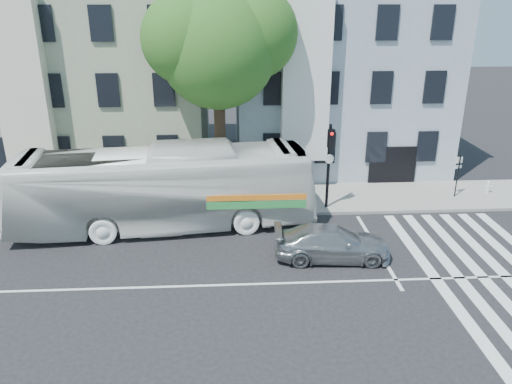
{
  "coord_description": "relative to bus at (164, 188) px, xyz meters",
  "views": [
    {
      "loc": [
        0.43,
        -15.68,
        9.72
      ],
      "look_at": [
        1.49,
        3.1,
        2.4
      ],
      "focal_mm": 35.0,
      "sensor_mm": 36.0,
      "label": 1
    }
  ],
  "objects": [
    {
      "name": "hedge",
      "position": [
        -3.95,
        1.6,
        -1.36
      ],
      "size": [
        8.48,
        2.65,
        0.7
      ],
      "primitive_type": null,
      "rotation": [
        0.0,
        0.0,
        0.22
      ],
      "color": "#34611F",
      "rests_on": "sidewalk_far"
    },
    {
      "name": "far_sign_pole",
      "position": [
        14.54,
        2.51,
        -0.26
      ],
      "size": [
        0.4,
        0.2,
        2.25
      ],
      "rotation": [
        0.0,
        0.0,
        0.25
      ],
      "color": "black",
      "rests_on": "sidewalk_far"
    },
    {
      "name": "ground",
      "position": [
        2.51,
        -5.2,
        -1.86
      ],
      "size": [
        120.0,
        120.0,
        0.0
      ],
      "primitive_type": "plane",
      "color": "black",
      "rests_on": "ground"
    },
    {
      "name": "street_tree",
      "position": [
        2.57,
        3.54,
        5.97
      ],
      "size": [
        7.3,
        5.9,
        11.1
      ],
      "color": "#2D2116",
      "rests_on": "ground"
    },
    {
      "name": "traffic_signal",
      "position": [
        7.66,
        1.37,
        0.91
      ],
      "size": [
        0.44,
        0.53,
        4.29
      ],
      "rotation": [
        0.0,
        0.0,
        0.26
      ],
      "color": "black",
      "rests_on": "ground"
    },
    {
      "name": "fire_hydrant",
      "position": [
        16.51,
        2.91,
        -1.36
      ],
      "size": [
        0.38,
        0.22,
        0.67
      ],
      "rotation": [
        0.0,
        0.0,
        -0.25
      ],
      "color": "silver",
      "rests_on": "sidewalk_far"
    },
    {
      "name": "building_right",
      "position": [
        9.51,
        9.8,
        3.64
      ],
      "size": [
        12.0,
        10.0,
        11.0
      ],
      "primitive_type": "cube",
      "color": "#929FAE",
      "rests_on": "ground"
    },
    {
      "name": "sedan",
      "position": [
        6.95,
        -3.4,
        -1.19
      ],
      "size": [
        2.15,
        4.71,
        1.34
      ],
      "primitive_type": "imported",
      "rotation": [
        0.0,
        0.0,
        1.51
      ],
      "color": "#A3A6AA",
      "rests_on": "ground"
    },
    {
      "name": "building_left",
      "position": [
        -4.49,
        9.8,
        3.64
      ],
      "size": [
        12.0,
        10.0,
        11.0
      ],
      "primitive_type": "cube",
      "color": "gray",
      "rests_on": "ground"
    },
    {
      "name": "sidewalk_far",
      "position": [
        2.51,
        2.8,
        -1.78
      ],
      "size": [
        80.0,
        4.0,
        0.15
      ],
      "primitive_type": "cube",
      "color": "gray",
      "rests_on": "ground"
    },
    {
      "name": "bus",
      "position": [
        0.0,
        0.0,
        0.0
      ],
      "size": [
        4.42,
        13.57,
        3.71
      ],
      "primitive_type": "imported",
      "rotation": [
        0.0,
        0.0,
        1.67
      ],
      "color": "white",
      "rests_on": "ground"
    }
  ]
}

